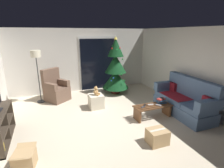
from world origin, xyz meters
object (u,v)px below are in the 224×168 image
at_px(book_stack, 161,101).
at_px(teddy_bear_honey, 96,91).
at_px(remote_white, 151,105).
at_px(remote_silver, 158,105).
at_px(remote_graphite, 143,107).
at_px(cardboard_box_open_near_shelf, 25,159).
at_px(floor_lamp, 36,59).
at_px(christmas_tree, 116,69).
at_px(cell_phone, 162,98).
at_px(cardboard_box_taped_mid_floor, 157,137).
at_px(couch, 185,101).
at_px(ottoman, 96,101).
at_px(armchair, 56,89).
at_px(remote_black, 145,105).
at_px(coffee_table, 153,109).

bearing_deg(book_stack, teddy_bear_honey, 144.44).
xyz_separation_m(remote_white, remote_silver, (0.19, -0.11, 0.00)).
xyz_separation_m(remote_graphite, cardboard_box_open_near_shelf, (-2.89, -0.75, -0.23)).
bearing_deg(book_stack, floor_lamp, 144.34).
bearing_deg(book_stack, christmas_tree, 102.41).
height_order(cell_phone, christmas_tree, christmas_tree).
bearing_deg(floor_lamp, book_stack, -35.66).
relative_size(remote_white, teddy_bear_honey, 0.55).
relative_size(remote_graphite, cardboard_box_taped_mid_floor, 0.37).
relative_size(couch, christmas_tree, 0.89).
distance_m(couch, ottoman, 2.70).
bearing_deg(christmas_tree, cell_phone, -77.27).
bearing_deg(remote_graphite, remote_silver, 59.16).
relative_size(armchair, cardboard_box_taped_mid_floor, 2.65).
bearing_deg(teddy_bear_honey, remote_black, -47.62).
bearing_deg(christmas_tree, remote_white, -86.92).
relative_size(remote_white, christmas_tree, 0.07).
bearing_deg(remote_white, remote_black, 93.36).
relative_size(remote_black, ottoman, 0.35).
distance_m(coffee_table, christmas_tree, 2.46).
height_order(remote_white, remote_graphite, same).
bearing_deg(cardboard_box_taped_mid_floor, couch, 30.34).
bearing_deg(couch, remote_silver, 177.33).
bearing_deg(remote_white, armchair, 55.43).
height_order(christmas_tree, armchair, christmas_tree).
xyz_separation_m(remote_silver, ottoman, (-1.44, 1.30, -0.17)).
relative_size(remote_black, book_stack, 0.56).
distance_m(remote_black, cardboard_box_open_near_shelf, 3.11).
xyz_separation_m(coffee_table, remote_graphite, (-0.32, -0.02, 0.13)).
bearing_deg(cardboard_box_taped_mid_floor, ottoman, 107.31).
bearing_deg(floor_lamp, cardboard_box_taped_mid_floor, -55.74).
relative_size(cell_phone, cardboard_box_open_near_shelf, 0.26).
bearing_deg(book_stack, armchair, 140.12).
distance_m(couch, floor_lamp, 4.85).
distance_m(couch, book_stack, 0.72).
xyz_separation_m(remote_black, floor_lamp, (-2.73, 2.36, 1.12)).
bearing_deg(ottoman, cell_phone, -35.41).
bearing_deg(cardboard_box_open_near_shelf, remote_black, 15.56).
xyz_separation_m(couch, book_stack, (-0.70, 0.18, 0.04)).
relative_size(couch, cell_phone, 13.62).
bearing_deg(ottoman, armchair, 134.83).
bearing_deg(remote_black, armchair, 174.84).
bearing_deg(remote_white, couch, -88.11).
height_order(remote_graphite, christmas_tree, christmas_tree).
distance_m(ottoman, cardboard_box_open_near_shelf, 2.78).
bearing_deg(remote_graphite, ottoman, -167.04).
xyz_separation_m(coffee_table, cell_phone, (0.34, 0.07, 0.26)).
xyz_separation_m(book_stack, cardboard_box_taped_mid_floor, (-0.92, -1.12, -0.27)).
height_order(remote_white, armchair, armchair).
distance_m(remote_silver, remote_black, 0.39).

